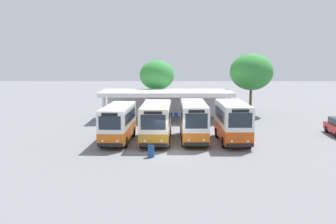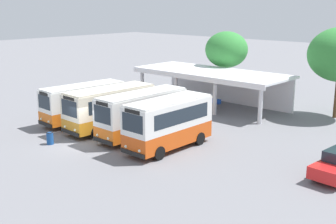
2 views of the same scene
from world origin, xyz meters
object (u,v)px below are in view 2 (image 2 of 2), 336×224
waiting_chair_far_end_seat (218,103)px  litter_bin_apron (50,138)px  waiting_chair_fourth_seat (207,101)px  waiting_chair_fifth_seat (213,102)px  city_bus_middle_cream (142,113)px  waiting_chair_middle_seat (202,100)px  city_bus_nearest_orange (84,102)px  city_bus_second_in_row (110,107)px  waiting_chair_end_by_column (192,98)px  waiting_chair_second_from_end (197,99)px  city_bus_fourth_amber (169,122)px

waiting_chair_far_end_seat → litter_bin_apron: litter_bin_apron is taller
waiting_chair_fourth_seat → waiting_chair_far_end_seat: 1.28m
waiting_chair_fifth_seat → litter_bin_apron: litter_bin_apron is taller
waiting_chair_fifth_seat → waiting_chair_far_end_seat: bearing=-4.9°
city_bus_middle_cream → waiting_chair_middle_seat: size_ratio=8.80×
city_bus_nearest_orange → waiting_chair_far_end_seat: bearing=65.6°
city_bus_nearest_orange → waiting_chair_middle_seat: (3.33, 11.61, -1.22)m
city_bus_second_in_row → litter_bin_apron: 5.52m
city_bus_second_in_row → waiting_chair_fourth_seat: bearing=86.5°
city_bus_second_in_row → waiting_chair_end_by_column: size_ratio=8.83×
waiting_chair_second_from_end → waiting_chair_far_end_seat: 2.56m
waiting_chair_far_end_seat → litter_bin_apron: bearing=-97.4°
city_bus_fourth_amber → litter_bin_apron: city_bus_fourth_amber is taller
city_bus_nearest_orange → city_bus_second_in_row: size_ratio=0.98×
waiting_chair_fourth_seat → city_bus_second_in_row: bearing=-93.5°
waiting_chair_second_from_end → waiting_chair_fourth_seat: (1.28, 0.03, 0.00)m
waiting_chair_middle_seat → waiting_chair_fifth_seat: same height
city_bus_second_in_row → city_bus_middle_cream: 3.29m
waiting_chair_second_from_end → waiting_chair_fifth_seat: same height
city_bus_middle_cream → waiting_chair_fourth_seat: 11.53m
city_bus_nearest_orange → city_bus_fourth_amber: size_ratio=1.09×
waiting_chair_second_from_end → litter_bin_apron: litter_bin_apron is taller
litter_bin_apron → city_bus_second_in_row: bearing=87.7°
waiting_chair_end_by_column → litter_bin_apron: size_ratio=0.96×
waiting_chair_far_end_seat → waiting_chair_second_from_end: bearing=-178.1°
city_bus_second_in_row → city_bus_nearest_orange: bearing=-178.8°
waiting_chair_end_by_column → waiting_chair_middle_seat: (1.28, 0.01, 0.00)m
waiting_chair_fourth_seat → litter_bin_apron: litter_bin_apron is taller
city_bus_second_in_row → waiting_chair_second_from_end: size_ratio=8.83×
city_bus_middle_cream → waiting_chair_far_end_seat: (-1.30, 11.21, -1.33)m
city_bus_middle_cream → city_bus_fourth_amber: (3.28, -0.72, 0.04)m
city_bus_second_in_row → litter_bin_apron: size_ratio=8.44×
city_bus_middle_cream → waiting_chair_far_end_seat: size_ratio=8.80×
waiting_chair_end_by_column → waiting_chair_far_end_seat: same height
waiting_chair_far_end_seat → city_bus_middle_cream: bearing=-83.4°
waiting_chair_second_from_end → waiting_chair_fifth_seat: size_ratio=1.00×
city_bus_fourth_amber → waiting_chair_fifth_seat: city_bus_fourth_amber is taller
city_bus_nearest_orange → waiting_chair_fifth_seat: size_ratio=8.62×
waiting_chair_far_end_seat → city_bus_nearest_orange: bearing=-114.4°
city_bus_second_in_row → waiting_chair_fifth_seat: bearing=83.4°
city_bus_second_in_row → waiting_chair_fourth_seat: city_bus_second_in_row is taller
waiting_chair_fourth_seat → waiting_chair_middle_seat: bearing=173.4°
city_bus_second_in_row → waiting_chair_fifth_seat: size_ratio=8.83×
waiting_chair_fourth_seat → waiting_chair_fifth_seat: 0.65m
city_bus_fourth_amber → waiting_chair_far_end_seat: city_bus_fourth_amber is taller
waiting_chair_far_end_seat → waiting_chair_fifth_seat: bearing=175.1°
city_bus_nearest_orange → litter_bin_apron: size_ratio=8.24×
waiting_chair_fourth_seat → waiting_chair_far_end_seat: size_ratio=1.00×
city_bus_fourth_amber → waiting_chair_fifth_seat: size_ratio=7.93×
waiting_chair_far_end_seat → litter_bin_apron: 17.01m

